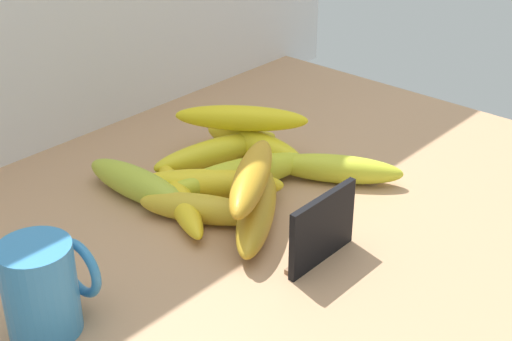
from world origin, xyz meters
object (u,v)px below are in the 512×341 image
object	(u,v)px
banana_8	(204,208)
banana_10	(252,177)
banana_1	(137,184)
banana_2	(253,144)
banana_4	(240,175)
coffee_mug	(43,287)
chalkboard_sign	(322,231)
banana_9	(241,118)
banana_3	(208,185)
banana_6	(257,211)
banana_0	(217,152)
banana_7	(181,198)
banana_5	(336,169)

from	to	relation	value
banana_8	banana_10	distance (cm)	7.35
banana_1	banana_2	xyz separation A→B (cm)	(19.00, -3.34, -0.07)
banana_4	banana_10	size ratio (longest dim) A/B	1.10
coffee_mug	banana_8	xyz separation A→B (cm)	(24.62, 2.65, -3.10)
banana_1	banana_4	world-z (taller)	same
chalkboard_sign	banana_9	world-z (taller)	chalkboard_sign
banana_1	banana_3	distance (cm)	9.20
banana_6	banana_4	bearing A→B (deg)	55.03
chalkboard_sign	banana_10	bearing A→B (deg)	85.66
banana_0	banana_7	distance (cm)	13.27
banana_7	banana_10	distance (cm)	10.47
banana_1	banana_7	bearing A→B (deg)	-74.52
banana_0	banana_8	distance (cm)	15.30
banana_4	banana_8	world-z (taller)	banana_4
coffee_mug	banana_3	size ratio (longest dim) A/B	0.50
chalkboard_sign	banana_9	size ratio (longest dim) A/B	0.58
banana_0	banana_2	bearing A→B (deg)	-24.54
banana_4	banana_8	size ratio (longest dim) A/B	1.27
coffee_mug	banana_8	distance (cm)	24.96
banana_8	banana_10	world-z (taller)	banana_10
banana_0	banana_5	world-z (taller)	same
banana_2	banana_1	bearing A→B (deg)	170.04
banana_1	banana_3	xyz separation A→B (cm)	(6.09, -6.90, -0.10)
banana_5	banana_10	distance (cm)	15.99
chalkboard_sign	banana_5	distance (cm)	18.90
chalkboard_sign	banana_5	size ratio (longest dim) A/B	0.61
chalkboard_sign	banana_0	bearing A→B (deg)	70.20
banana_3	banana_4	bearing A→B (deg)	-18.33
banana_1	banana_6	size ratio (longest dim) A/B	0.88
banana_10	chalkboard_sign	bearing A→B (deg)	-94.34
chalkboard_sign	banana_8	world-z (taller)	chalkboard_sign
banana_0	banana_1	size ratio (longest dim) A/B	1.12
banana_2	banana_3	size ratio (longest dim) A/B	0.89
banana_6	banana_5	bearing A→B (deg)	-2.08
banana_4	banana_9	bearing A→B (deg)	41.60
banana_4	banana_6	xyz separation A→B (cm)	(-5.40, -7.72, -0.00)
banana_3	banana_1	bearing A→B (deg)	131.40
banana_7	banana_10	world-z (taller)	banana_10
banana_0	banana_6	world-z (taller)	banana_6
banana_4	banana_9	world-z (taller)	banana_9
banana_4	chalkboard_sign	bearing A→B (deg)	-108.33
coffee_mug	banana_7	distance (cm)	25.63
chalkboard_sign	banana_3	distance (cm)	19.57
banana_0	banana_2	world-z (taller)	banana_2
banana_4	banana_10	xyz separation A→B (cm)	(-5.07, -6.57, 4.15)
banana_2	banana_3	bearing A→B (deg)	-164.56
banana_6	banana_10	xyz separation A→B (cm)	(0.32, 1.14, 4.16)
banana_2	banana_5	xyz separation A→B (cm)	(1.91, -13.38, -0.13)
coffee_mug	banana_3	distance (cm)	29.63
banana_9	banana_10	size ratio (longest dim) A/B	1.01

